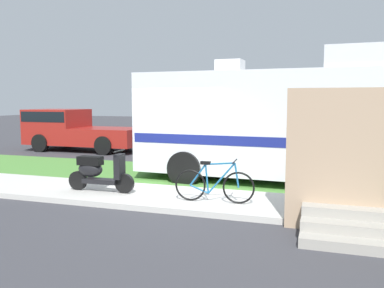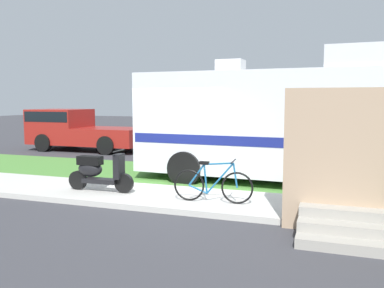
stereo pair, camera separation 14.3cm
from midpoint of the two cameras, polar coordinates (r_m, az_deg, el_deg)
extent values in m
plane|color=#38383D|center=(10.25, -3.40, -6.21)|extent=(80.00, 80.00, 0.00)
cube|color=beige|center=(9.16, -6.22, -7.35)|extent=(24.00, 2.00, 0.12)
cube|color=#4C8438|center=(11.62, -0.64, -4.52)|extent=(24.00, 3.40, 0.08)
cube|color=silver|center=(10.94, 9.91, 3.01)|extent=(6.70, 2.85, 2.62)
cube|color=silver|center=(10.77, 22.91, 10.87)|extent=(1.90, 2.52, 0.50)
cube|color=navy|center=(10.97, 9.87, 0.96)|extent=(6.56, 2.87, 0.24)
cube|color=silver|center=(11.19, 5.00, 10.77)|extent=(0.73, 0.63, 0.36)
cylinder|color=black|center=(12.09, 20.51, -2.52)|extent=(0.91, 0.32, 0.90)
cylinder|color=black|center=(9.65, 20.37, -4.64)|extent=(0.91, 0.32, 0.90)
cylinder|color=black|center=(12.70, 2.84, -1.73)|extent=(0.91, 0.32, 0.90)
cylinder|color=black|center=(10.41, -1.40, -3.48)|extent=(0.91, 0.32, 0.90)
cylinder|color=black|center=(9.26, -9.89, -5.48)|extent=(0.44, 0.11, 0.44)
cylinder|color=black|center=(9.84, -16.12, -4.94)|extent=(0.44, 0.11, 0.44)
cube|color=black|center=(9.53, -13.10, -5.09)|extent=(0.84, 0.31, 0.10)
cube|color=black|center=(9.59, -14.53, -2.28)|extent=(0.57, 0.28, 0.20)
ellipsoid|color=black|center=(9.62, -14.50, -3.46)|extent=(0.61, 0.32, 0.36)
cube|color=black|center=(9.25, -10.59, -3.12)|extent=(0.15, 0.32, 0.56)
cylinder|color=black|center=(9.20, -10.63, -0.97)|extent=(0.05, 0.50, 0.04)
sphere|color=white|center=(9.22, -10.61, -2.01)|extent=(0.12, 0.12, 0.12)
torus|color=black|center=(8.23, 6.06, -6.14)|extent=(0.65, 0.08, 0.65)
torus|color=black|center=(8.43, -0.72, -5.81)|extent=(0.65, 0.08, 0.65)
cylinder|color=#1E6699|center=(8.25, 3.66, -4.83)|extent=(0.57, 0.07, 0.67)
cylinder|color=#1E6699|center=(8.32, 1.62, -4.91)|extent=(0.10, 0.04, 0.60)
cylinder|color=#1E6699|center=(8.21, 3.47, -2.78)|extent=(0.61, 0.08, 0.09)
cylinder|color=#1E6699|center=(8.40, 0.54, -6.36)|extent=(0.40, 0.06, 0.18)
cylinder|color=#1E6699|center=(8.35, 0.34, -4.35)|extent=(0.35, 0.06, 0.47)
cylinder|color=#1E6699|center=(8.19, 5.81, -4.42)|extent=(0.12, 0.04, 0.51)
cube|color=black|center=(8.27, 1.42, -2.67)|extent=(0.21, 0.11, 0.06)
cylinder|color=black|center=(8.14, 5.55, -2.40)|extent=(0.06, 0.52, 0.03)
cube|color=maroon|center=(19.04, -18.58, 2.37)|extent=(2.31, 2.00, 1.51)
cube|color=black|center=(19.02, -18.63, 3.74)|extent=(2.19, 2.02, 0.44)
cube|color=maroon|center=(17.64, -11.89, 1.01)|extent=(2.82, 2.00, 0.73)
cylinder|color=black|center=(18.45, -20.74, 0.14)|extent=(0.76, 0.24, 0.76)
cylinder|color=black|center=(19.96, -17.28, 0.69)|extent=(0.76, 0.24, 0.76)
cylinder|color=black|center=(16.68, -12.55, -0.21)|extent=(0.76, 0.24, 0.76)
cylinder|color=black|center=(18.34, -9.47, 0.42)|extent=(0.76, 0.24, 0.76)
cube|color=#9E998E|center=(6.83, 20.37, -12.29)|extent=(1.40, 0.96, 0.16)
cube|color=#9E998E|center=(6.93, 20.38, -10.62)|extent=(1.40, 0.64, 0.16)
cube|color=#9E998E|center=(7.04, 20.39, -9.00)|extent=(1.40, 0.32, 0.16)
cube|color=tan|center=(7.19, 20.55, -2.20)|extent=(2.00, 0.30, 2.40)
cylinder|color=#B2B2B7|center=(8.70, 19.80, -7.35)|extent=(0.07, 0.07, 0.19)
cylinder|color=#B2B2B7|center=(8.67, 19.83, -6.61)|extent=(0.03, 0.03, 0.04)
cylinder|color=black|center=(8.67, 19.84, -6.46)|extent=(0.04, 0.04, 0.01)
camera|label=1|loc=(0.07, -90.40, -0.04)|focal=37.95mm
camera|label=2|loc=(0.07, 89.60, 0.04)|focal=37.95mm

